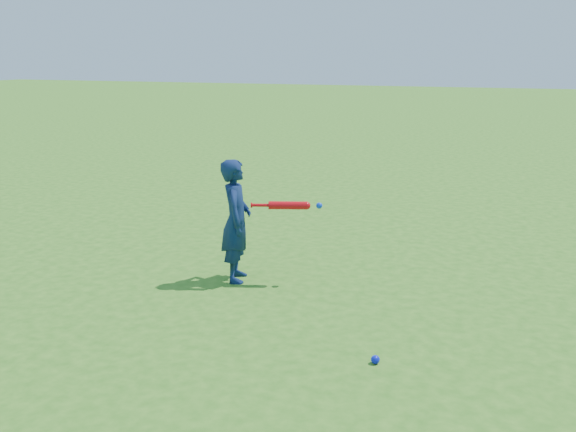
{
  "coord_description": "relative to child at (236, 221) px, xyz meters",
  "views": [
    {
      "loc": [
        2.66,
        -4.89,
        2.16
      ],
      "look_at": [
        0.51,
        0.67,
        0.65
      ],
      "focal_mm": 40.0,
      "sensor_mm": 36.0,
      "label": 1
    }
  ],
  "objects": [
    {
      "name": "ground",
      "position": [
        -0.03,
        -0.5,
        -0.6
      ],
      "size": [
        80.0,
        80.0,
        0.0
      ],
      "primitive_type": "plane",
      "color": "#306E1A",
      "rests_on": "ground"
    },
    {
      "name": "child",
      "position": [
        0.0,
        0.0,
        0.0
      ],
      "size": [
        0.42,
        0.51,
        1.2
      ],
      "primitive_type": "imported",
      "rotation": [
        0.0,
        0.0,
        1.91
      ],
      "color": "#0F1F48",
      "rests_on": "ground"
    },
    {
      "name": "ground_ball_blue",
      "position": [
        1.69,
        -1.25,
        -0.57
      ],
      "size": [
        0.06,
        0.06,
        0.06
      ],
      "primitive_type": "sphere",
      "color": "#0C17CE",
      "rests_on": "ground"
    },
    {
      "name": "bat_swing",
      "position": [
        0.51,
        0.13,
        0.17
      ],
      "size": [
        0.65,
        0.27,
        0.08
      ],
      "rotation": [
        0.0,
        0.0,
        0.33
      ],
      "color": "red",
      "rests_on": "ground"
    }
  ]
}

